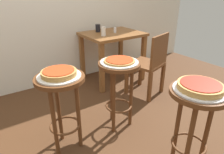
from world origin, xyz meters
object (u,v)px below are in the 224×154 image
Objects in this scene: stool_middle at (119,80)px; stool_leftside at (62,96)px; pizza_middle at (119,60)px; serving_plate_foreground at (199,90)px; serving_plate_middle at (119,62)px; pizza_leftside at (59,73)px; condiment_shaker at (115,30)px; serving_plate_leftside at (59,76)px; stool_foreground at (195,113)px; dining_table at (112,42)px; cup_near_edge at (103,31)px; wooden_chair at (150,63)px; pizza_foreground at (200,86)px; cup_far_edge at (98,28)px.

stool_middle and stool_leftside have the same top height.
pizza_middle is (-0.00, 0.00, 0.20)m from stool_middle.
serving_plate_foreground and serving_plate_middle have the same top height.
pizza_leftside is at bearing 179.08° from pizza_middle.
serving_plate_leftside is at bearing -141.36° from condiment_shaker.
stool_foreground is 1.88m from dining_table.
serving_plate_middle is at bearing -113.86° from cup_near_edge.
stool_leftside is at bearing 132.48° from serving_plate_foreground.
pizza_middle is at bearing -123.34° from condiment_shaker.
stool_leftside is 1.39m from cup_near_edge.
pizza_leftside is at bearing -137.48° from cup_near_edge.
serving_plate_foreground is 1.88m from dining_table.
stool_middle is 2.07× the size of serving_plate_leftside.
wooden_chair reaches higher than stool_middle.
wooden_chair is (0.75, 0.32, -0.07)m from stool_middle.
serving_plate_foreground and serving_plate_leftside have the same top height.
serving_plate_leftside is at bearing 179.08° from pizza_middle.
serving_plate_middle is (-0.12, 0.77, 0.19)m from stool_foreground.
stool_middle is at bearing 99.04° from stool_foreground.
pizza_foreground reaches higher than stool_middle.
serving_plate_foreground is at bearing -90.00° from pizza_foreground.
serving_plate_middle is 0.43× the size of wooden_chair.
pizza_leftside is 1.41m from wooden_chair.
stool_middle is (-0.12, 0.77, -0.19)m from serving_plate_foreground.
serving_plate_middle is at bearing -156.66° from wooden_chair.
pizza_middle is 1.22m from dining_table.
stool_leftside is at bearing 132.48° from stool_foreground.
condiment_shaker is at bearing -20.92° from dining_table.
cup_near_edge is at bearing -155.08° from dining_table.
pizza_leftside is at bearing 179.08° from serving_plate_middle.
pizza_foreground is at bearing -99.63° from cup_near_edge.
condiment_shaker reaches higher than stool_middle.
serving_plate_leftside is 2.77× the size of cup_near_edge.
pizza_middle is 0.59m from serving_plate_leftside.
dining_table is 7.49× the size of cup_far_edge.
serving_plate_middle is at bearing -112.00° from cup_far_edge.
serving_plate_foreground is 1.04× the size of serving_plate_leftside.
serving_plate_leftside is 4.49× the size of condiment_shaker.
pizza_leftside is 2.46× the size of cup_far_edge.
cup_far_edge is at bearing 133.74° from condiment_shaker.
wooden_chair reaches higher than stool_foreground.
pizza_foreground is (-0.00, 0.00, 0.22)m from stool_foreground.
wooden_chair is (0.26, -0.88, -0.34)m from cup_far_edge.
serving_plate_middle is 0.02m from pizza_middle.
pizza_foreground is at bearing -105.79° from dining_table.
stool_middle is (-0.12, 0.77, -0.22)m from pizza_foreground.
pizza_foreground reaches higher than serving_plate_foreground.
cup_far_edge is 0.13× the size of wooden_chair.
cup_far_edge reaches higher than dining_table.
wooden_chair reaches higher than dining_table.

